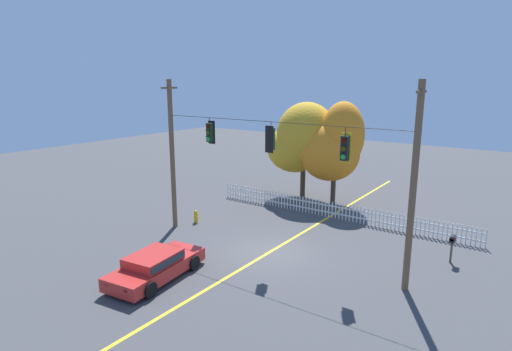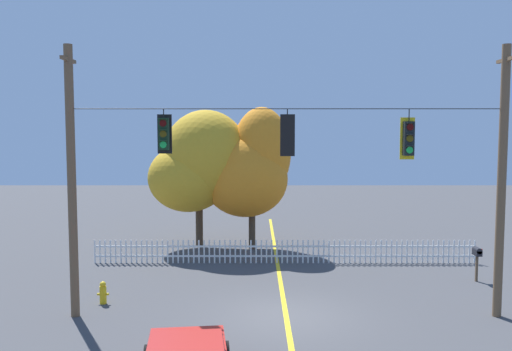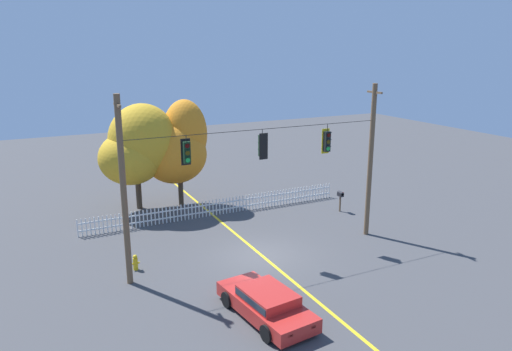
# 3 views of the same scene
# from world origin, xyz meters

# --- Properties ---
(ground) EXTENTS (80.00, 80.00, 0.00)m
(ground) POSITION_xyz_m (0.00, 0.00, 0.00)
(ground) COLOR #424244
(lane_centerline_stripe) EXTENTS (0.16, 36.00, 0.01)m
(lane_centerline_stripe) POSITION_xyz_m (0.00, 0.00, 0.00)
(lane_centerline_stripe) COLOR gold
(lane_centerline_stripe) RESTS_ON ground
(signal_support_span) EXTENTS (13.12, 1.10, 8.17)m
(signal_support_span) POSITION_xyz_m (0.00, 0.00, 4.17)
(signal_support_span) COLOR brown
(signal_support_span) RESTS_ON ground
(traffic_signal_westbound_side) EXTENTS (0.43, 0.38, 1.33)m
(traffic_signal_westbound_side) POSITION_xyz_m (-3.65, 0.01, 5.55)
(traffic_signal_westbound_side) COLOR black
(traffic_signal_eastbound_side) EXTENTS (0.43, 0.38, 1.40)m
(traffic_signal_eastbound_side) POSITION_xyz_m (0.01, -0.01, 5.51)
(traffic_signal_eastbound_side) COLOR black
(traffic_signal_northbound_secondary) EXTENTS (0.43, 0.38, 1.51)m
(traffic_signal_northbound_secondary) POSITION_xyz_m (3.62, 0.01, 5.42)
(traffic_signal_northbound_secondary) COLOR black
(white_picket_fence) EXTENTS (16.35, 0.06, 1.00)m
(white_picket_fence) POSITION_xyz_m (0.31, 6.53, 0.50)
(white_picket_fence) COLOR white
(white_picket_fence) RESTS_ON ground
(autumn_maple_near_fence) EXTENTS (4.86, 4.02, 6.68)m
(autumn_maple_near_fence) POSITION_xyz_m (-3.65, 9.54, 4.02)
(autumn_maple_near_fence) COLOR #473828
(autumn_maple_near_fence) RESTS_ON ground
(autumn_maple_mid) EXTENTS (4.21, 3.43, 6.81)m
(autumn_maple_mid) POSITION_xyz_m (-1.25, 9.35, 3.85)
(autumn_maple_mid) COLOR #473828
(autumn_maple_mid) RESTS_ON ground
(parked_car) EXTENTS (2.36, 4.66, 1.15)m
(parked_car) POSITION_xyz_m (-2.38, -5.07, 0.61)
(parked_car) COLOR red
(parked_car) RESTS_ON ground
(fire_hydrant) EXTENTS (0.38, 0.22, 0.74)m
(fire_hydrant) POSITION_xyz_m (-5.93, 1.17, 0.36)
(fire_hydrant) COLOR gold
(fire_hydrant) RESTS_ON ground
(roadside_mailbox) EXTENTS (0.25, 0.44, 1.30)m
(roadside_mailbox) POSITION_xyz_m (7.39, 3.75, 1.06)
(roadside_mailbox) COLOR brown
(roadside_mailbox) RESTS_ON ground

